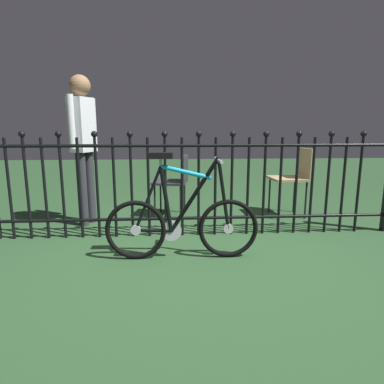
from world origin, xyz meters
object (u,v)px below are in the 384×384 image
chair_charcoal (176,179)px  person_visitor (83,137)px  chair_tan (294,174)px  bicycle (182,222)px

chair_charcoal → person_visitor: bearing=-164.6°
chair_tan → person_visitor: size_ratio=0.51×
chair_tan → person_visitor: bearing=-175.6°
chair_tan → person_visitor: (-2.61, -0.20, 0.48)m
bicycle → chair_charcoal: bicycle is taller
bicycle → chair_tan: bicycle is taller
chair_charcoal → chair_tan: size_ratio=0.90×
chair_tan → chair_charcoal: bearing=176.5°
chair_charcoal → chair_tan: chair_tan is taller
bicycle → chair_charcoal: bearing=91.0°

